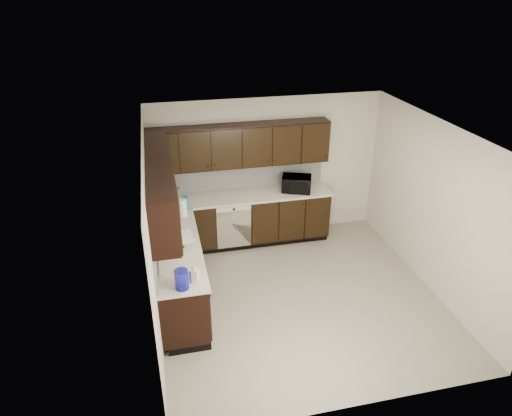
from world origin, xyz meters
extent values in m
plane|color=gray|center=(0.00, 0.00, 0.00)|extent=(4.00, 4.00, 0.00)
plane|color=white|center=(0.00, 0.00, 2.50)|extent=(4.00, 4.00, 0.00)
cube|color=beige|center=(0.00, 2.00, 1.25)|extent=(4.00, 0.02, 2.50)
cube|color=beige|center=(-2.00, 0.00, 1.25)|extent=(0.02, 4.00, 2.50)
cube|color=beige|center=(2.00, 0.00, 1.25)|extent=(0.02, 4.00, 2.50)
cube|color=beige|center=(0.00, -2.00, 1.25)|extent=(4.00, 0.02, 2.50)
cube|color=black|center=(-0.50, 1.70, 0.45)|extent=(3.00, 0.60, 0.90)
cube|color=black|center=(-1.70, 0.30, 0.45)|extent=(0.60, 2.20, 0.90)
cube|color=black|center=(-0.50, 1.73, 0.05)|extent=(3.00, 0.54, 0.10)
cube|color=black|center=(-1.67, 0.30, 0.05)|extent=(0.54, 2.20, 0.10)
cube|color=beige|center=(-0.50, 1.70, 0.92)|extent=(3.03, 0.63, 0.04)
cube|color=beige|center=(-1.70, 0.30, 0.92)|extent=(0.63, 2.23, 0.04)
cube|color=silver|center=(-0.50, 1.99, 1.18)|extent=(3.00, 0.02, 0.48)
cube|color=silver|center=(-1.99, 0.60, 1.18)|extent=(0.02, 2.80, 0.48)
cube|color=black|center=(-0.50, 1.83, 1.77)|extent=(3.00, 0.33, 0.70)
cube|color=black|center=(-1.83, 0.43, 1.77)|extent=(0.33, 2.47, 0.70)
cube|color=beige|center=(-0.70, 1.41, 0.50)|extent=(0.58, 0.02, 0.78)
cube|color=beige|center=(-0.70, 1.40, 0.84)|extent=(0.58, 0.03, 0.08)
cylinder|color=black|center=(-0.70, 1.39, 0.84)|extent=(0.04, 0.02, 0.04)
cube|color=beige|center=(-1.68, 0.00, 0.95)|extent=(0.54, 0.82, 0.03)
cube|color=beige|center=(-1.68, -0.20, 0.86)|extent=(0.42, 0.34, 0.16)
cube|color=beige|center=(-1.68, 0.20, 0.86)|extent=(0.42, 0.34, 0.16)
cylinder|color=silver|center=(-1.90, 0.00, 1.07)|extent=(0.03, 0.03, 0.26)
cylinder|color=silver|center=(-1.85, 0.00, 1.19)|extent=(0.14, 0.02, 0.02)
cylinder|color=#B2B2B7|center=(-1.68, -0.20, 0.89)|extent=(0.20, 0.20, 0.10)
imported|color=black|center=(0.44, 1.64, 1.08)|extent=(0.58, 0.48, 0.27)
imported|color=gray|center=(-1.53, -0.54, 1.04)|extent=(0.12, 0.12, 0.20)
imported|color=gray|center=(-1.83, 0.97, 1.06)|extent=(0.12, 0.12, 0.23)
cube|color=#B3B2B5|center=(-1.75, 1.67, 1.06)|extent=(0.45, 0.40, 0.23)
cube|color=silver|center=(-1.72, 0.20, 1.03)|extent=(0.54, 0.48, 0.18)
cylinder|color=#101193|center=(-1.70, -0.70, 1.06)|extent=(0.17, 0.17, 0.25)
cylinder|color=#0D7B93|center=(-1.48, 1.35, 1.05)|extent=(0.12, 0.12, 0.22)
cylinder|color=white|center=(-1.53, 1.16, 1.07)|extent=(0.14, 0.14, 0.27)
camera|label=1|loc=(-1.81, -5.17, 4.22)|focal=32.00mm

